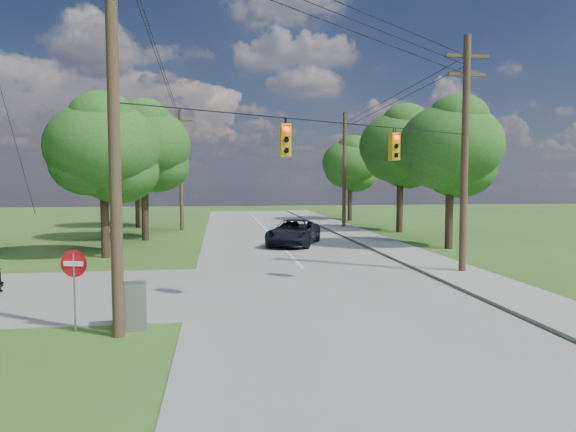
{
  "coord_description": "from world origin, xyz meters",
  "views": [
    {
      "loc": [
        -1.91,
        -13.55,
        4.18
      ],
      "look_at": [
        0.59,
        5.0,
        2.87
      ],
      "focal_mm": 32.0,
      "sensor_mm": 36.0,
      "label": 1
    }
  ],
  "objects": [
    {
      "name": "ground",
      "position": [
        0.0,
        0.0,
        0.0
      ],
      "size": [
        140.0,
        140.0,
        0.0
      ],
      "primitive_type": "plane",
      "color": "#365A1E",
      "rests_on": "ground"
    },
    {
      "name": "main_road",
      "position": [
        2.0,
        5.0,
        0.01
      ],
      "size": [
        10.0,
        100.0,
        0.03
      ],
      "primitive_type": "cube",
      "color": "gray",
      "rests_on": "ground"
    },
    {
      "name": "sidewalk_east",
      "position": [
        8.7,
        5.0,
        0.06
      ],
      "size": [
        2.6,
        100.0,
        0.12
      ],
      "primitive_type": "cube",
      "color": "gray",
      "rests_on": "ground"
    },
    {
      "name": "pole_sw",
      "position": [
        -4.6,
        0.4,
        6.23
      ],
      "size": [
        2.0,
        0.32,
        12.0
      ],
      "color": "#4C3A27",
      "rests_on": "ground"
    },
    {
      "name": "pole_ne",
      "position": [
        8.9,
        8.0,
        5.47
      ],
      "size": [
        2.0,
        0.32,
        10.5
      ],
      "color": "#4C3A27",
      "rests_on": "ground"
    },
    {
      "name": "pole_north_e",
      "position": [
        8.9,
        30.0,
        5.13
      ],
      "size": [
        2.0,
        0.32,
        10.0
      ],
      "color": "#4C3A27",
      "rests_on": "ground"
    },
    {
      "name": "pole_north_w",
      "position": [
        -5.0,
        30.0,
        5.13
      ],
      "size": [
        2.0,
        0.32,
        10.0
      ],
      "color": "#4C3A27",
      "rests_on": "ground"
    },
    {
      "name": "power_lines",
      "position": [
        1.5,
        11.54,
        9.15
      ],
      "size": [
        13.93,
        29.62,
        4.93
      ],
      "color": "black",
      "rests_on": "ground"
    },
    {
      "name": "traffic_signals",
      "position": [
        2.55,
        4.43,
        5.5
      ],
      "size": [
        4.91,
        3.27,
        1.05
      ],
      "color": "gold",
      "rests_on": "ground"
    },
    {
      "name": "tree_w_near",
      "position": [
        -8.0,
        15.0,
        5.92
      ],
      "size": [
        6.0,
        6.0,
        8.4
      ],
      "color": "#3B2A1D",
      "rests_on": "ground"
    },
    {
      "name": "tree_w_mid",
      "position": [
        -7.0,
        23.0,
        6.58
      ],
      "size": [
        6.4,
        6.4,
        9.22
      ],
      "color": "#3B2A1D",
      "rests_on": "ground"
    },
    {
      "name": "tree_w_far",
      "position": [
        -9.0,
        33.0,
        6.25
      ],
      "size": [
        6.0,
        6.0,
        8.73
      ],
      "color": "#3B2A1D",
      "rests_on": "ground"
    },
    {
      "name": "tree_e_near",
      "position": [
        12.0,
        16.0,
        6.25
      ],
      "size": [
        6.2,
        6.2,
        8.81
      ],
      "color": "#3B2A1D",
      "rests_on": "ground"
    },
    {
      "name": "tree_e_mid",
      "position": [
        12.5,
        26.0,
        6.91
      ],
      "size": [
        6.6,
        6.6,
        9.64
      ],
      "color": "#3B2A1D",
      "rests_on": "ground"
    },
    {
      "name": "tree_e_far",
      "position": [
        11.5,
        38.0,
        5.92
      ],
      "size": [
        5.8,
        5.8,
        8.32
      ],
      "color": "#3B2A1D",
      "rests_on": "ground"
    },
    {
      "name": "car_main_north",
      "position": [
        2.82,
        18.81,
        0.84
      ],
      "size": [
        4.55,
        6.42,
        1.62
      ],
      "primitive_type": "imported",
      "rotation": [
        0.0,
        0.0,
        -0.35
      ],
      "color": "black",
      "rests_on": "main_road"
    },
    {
      "name": "control_cabinet",
      "position": [
        -4.33,
        1.0,
        0.67
      ],
      "size": [
        0.82,
        0.65,
        1.34
      ],
      "primitive_type": "cube",
      "rotation": [
        0.0,
        0.0,
        0.16
      ],
      "color": "gray",
      "rests_on": "ground"
    },
    {
      "name": "do_not_enter_sign",
      "position": [
        -5.87,
        1.0,
        1.67
      ],
      "size": [
        0.75,
        0.22,
        2.28
      ],
      "rotation": [
        0.0,
        0.0,
        -0.24
      ],
      "color": "gray",
      "rests_on": "ground"
    }
  ]
}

